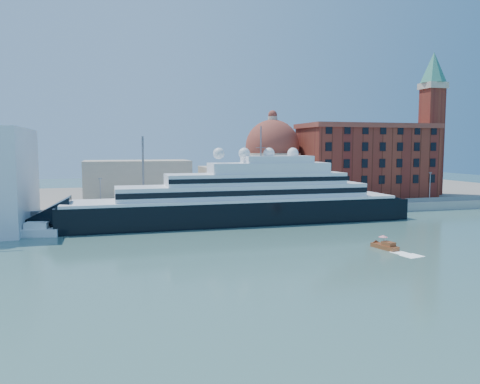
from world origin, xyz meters
name	(u,v)px	position (x,y,z in m)	size (l,w,h in m)	color
ground	(265,243)	(0.00, 0.00, 0.00)	(400.00, 400.00, 0.00)	#3B6761
quay	(223,212)	(0.00, 34.00, 1.25)	(180.00, 10.00, 2.50)	gray
land	(195,197)	(0.00, 75.00, 1.00)	(260.00, 72.00, 2.00)	slate
quay_fence	(227,207)	(0.00, 29.50, 3.10)	(180.00, 0.10, 1.20)	slate
superyacht	(226,204)	(-1.91, 23.00, 4.61)	(89.33, 12.38, 26.70)	black
service_barge	(27,232)	(-44.23, 19.39, 0.86)	(13.75, 6.23, 2.98)	white
water_taxi	(385,246)	(18.65, -10.83, 0.60)	(2.81, 5.55, 2.52)	brown
warehouse	(367,160)	(52.00, 52.00, 13.79)	(43.00, 19.00, 23.25)	maroon
campanile	(432,114)	(76.00, 52.00, 28.76)	(8.40, 8.40, 47.00)	maroon
church	(225,170)	(6.39, 57.72, 10.91)	(66.00, 18.00, 25.50)	beige
lamp_posts	(174,180)	(-12.67, 32.27, 9.84)	(120.80, 2.40, 18.00)	slate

